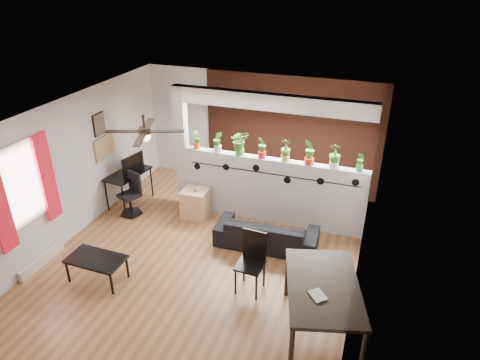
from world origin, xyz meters
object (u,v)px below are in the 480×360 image
object	(u,v)px
folding_chair	(252,256)
ceiling_fan	(145,133)
potted_plant_4	(286,149)
cup	(197,189)
potted_plant_2	(240,142)
office_chair	(132,197)
cube_shelf	(195,204)
potted_plant_1	(218,141)
potted_plant_5	(310,151)
potted_plant_6	(335,155)
potted_plant_3	(262,146)
potted_plant_7	(360,161)
dining_table	(323,290)
sofa	(267,233)
coffee_table	(96,260)
potted_plant_0	(197,139)
computer_desk	(128,176)

from	to	relation	value
folding_chair	ceiling_fan	bearing A→B (deg)	172.68
potted_plant_4	cup	distance (m)	1.94
potted_plant_2	office_chair	world-z (taller)	potted_plant_2
cube_shelf	potted_plant_1	bearing A→B (deg)	46.17
potted_plant_5	potted_plant_6	size ratio (longest dim) A/B	1.06
potted_plant_4	potted_plant_6	world-z (taller)	potted_plant_6
potted_plant_6	cup	xyz separation A→B (m)	(-2.57, -0.40, -0.93)
potted_plant_3	office_chair	size ratio (longest dim) A/B	0.48
cup	potted_plant_4	bearing A→B (deg)	13.37
potted_plant_2	cup	size ratio (longest dim) A/B	3.98
ceiling_fan	potted_plant_7	xyz separation A→B (m)	(3.18, 1.80, -0.77)
potted_plant_2	potted_plant_7	distance (m)	2.26
ceiling_fan	potted_plant_3	size ratio (longest dim) A/B	2.80
potted_plant_6	dining_table	distance (m)	2.78
potted_plant_6	sofa	size ratio (longest dim) A/B	0.26
potted_plant_2	sofa	world-z (taller)	potted_plant_2
potted_plant_5	sofa	size ratio (longest dim) A/B	0.27
potted_plant_3	potted_plant_7	bearing A→B (deg)	0.00
coffee_table	potted_plant_3	bearing A→B (deg)	54.16
potted_plant_7	cup	size ratio (longest dim) A/B	2.92
potted_plant_1	cup	xyz separation A→B (m)	(-0.31, -0.40, -0.91)
potted_plant_4	potted_plant_6	size ratio (longest dim) A/B	0.94
coffee_table	folding_chair	bearing A→B (deg)	15.38
potted_plant_4	cube_shelf	bearing A→B (deg)	-167.01
potted_plant_5	potted_plant_7	xyz separation A→B (m)	(0.90, 0.00, -0.06)
potted_plant_6	coffee_table	world-z (taller)	potted_plant_6
potted_plant_2	folding_chair	xyz separation A→B (m)	(0.93, -2.04, -1.01)
cup	potted_plant_5	bearing A→B (deg)	10.59
potted_plant_0	potted_plant_4	size ratio (longest dim) A/B	0.87
ceiling_fan	potted_plant_6	size ratio (longest dim) A/B	2.60
potted_plant_5	dining_table	world-z (taller)	potted_plant_5
potted_plant_0	potted_plant_6	bearing A→B (deg)	-0.00
ceiling_fan	office_chair	distance (m)	2.50
computer_desk	office_chair	bearing A→B (deg)	-52.20
potted_plant_3	sofa	world-z (taller)	potted_plant_3
potted_plant_5	office_chair	distance (m)	3.72
potted_plant_0	ceiling_fan	bearing A→B (deg)	-90.64
folding_chair	potted_plant_3	bearing A→B (deg)	103.11
potted_plant_6	potted_plant_2	bearing A→B (deg)	180.00
potted_plant_7	sofa	size ratio (longest dim) A/B	0.20
computer_desk	coffee_table	size ratio (longest dim) A/B	1.15
potted_plant_1	cup	world-z (taller)	potted_plant_1
potted_plant_0	potted_plant_4	world-z (taller)	potted_plant_4
potted_plant_3	coffee_table	size ratio (longest dim) A/B	0.46
potted_plant_4	computer_desk	distance (m)	3.42
ceiling_fan	potted_plant_0	bearing A→B (deg)	89.36
sofa	office_chair	world-z (taller)	office_chair
ceiling_fan	potted_plant_3	world-z (taller)	ceiling_fan
ceiling_fan	potted_plant_3	bearing A→B (deg)	52.64
sofa	folding_chair	size ratio (longest dim) A/B	1.74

